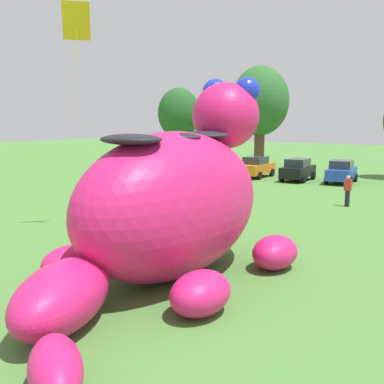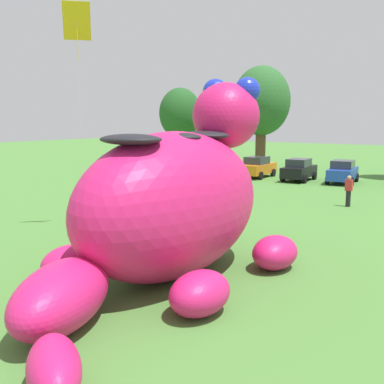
{
  "view_description": "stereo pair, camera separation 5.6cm",
  "coord_description": "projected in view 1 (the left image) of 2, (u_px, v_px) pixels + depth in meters",
  "views": [
    {
      "loc": [
        7.82,
        -11.62,
        4.72
      ],
      "look_at": [
        -0.4,
        0.58,
        2.44
      ],
      "focal_mm": 43.75,
      "sensor_mm": 36.0,
      "label": 1
    },
    {
      "loc": [
        7.86,
        -11.59,
        4.72
      ],
      "look_at": [
        -0.4,
        0.58,
        2.44
      ],
      "focal_mm": 43.75,
      "sensor_mm": 36.0,
      "label": 2
    }
  ],
  "objects": [
    {
      "name": "spectator_near_inflatable",
      "position": [
        348.0,
        191.0,
        25.51
      ],
      "size": [
        0.38,
        0.26,
        1.71
      ],
      "color": "black",
      "rests_on": "ground"
    },
    {
      "name": "car_blue",
      "position": [
        341.0,
        172.0,
        34.93
      ],
      "size": [
        2.32,
        4.28,
        1.72
      ],
      "color": "#2347B7",
      "rests_on": "ground"
    },
    {
      "name": "ground_plane",
      "position": [
        192.0,
        273.0,
        14.56
      ],
      "size": [
        160.0,
        160.0,
        0.0
      ],
      "primitive_type": "plane",
      "color": "#4C8438"
    },
    {
      "name": "tethered_flying_kite",
      "position": [
        76.0,
        25.0,
        18.91
      ],
      "size": [
        1.13,
        1.13,
        9.39
      ],
      "color": "brown",
      "rests_on": "ground"
    },
    {
      "name": "car_black",
      "position": [
        298.0,
        170.0,
        36.3
      ],
      "size": [
        2.13,
        4.2,
        1.72
      ],
      "color": "black",
      "rests_on": "ground"
    },
    {
      "name": "tree_left",
      "position": [
        260.0,
        102.0,
        44.92
      ],
      "size": [
        5.52,
        5.52,
        9.8
      ],
      "color": "brown",
      "rests_on": "ground"
    },
    {
      "name": "car_red",
      "position": [
        220.0,
        164.0,
        41.06
      ],
      "size": [
        1.96,
        4.11,
        1.72
      ],
      "color": "red",
      "rests_on": "ground"
    },
    {
      "name": "spectator_mid_field",
      "position": [
        107.0,
        187.0,
        26.95
      ],
      "size": [
        0.38,
        0.26,
        1.71
      ],
      "color": "#2D334C",
      "rests_on": "ground"
    },
    {
      "name": "car_orange",
      "position": [
        256.0,
        167.0,
        38.39
      ],
      "size": [
        2.03,
        4.15,
        1.72
      ],
      "color": "orange",
      "rests_on": "ground"
    },
    {
      "name": "tree_far_left",
      "position": [
        179.0,
        114.0,
        50.82
      ],
      "size": [
        4.58,
        4.58,
        8.13
      ],
      "color": "brown",
      "rests_on": "ground"
    },
    {
      "name": "giant_inflatable_creature",
      "position": [
        174.0,
        202.0,
        14.07
      ],
      "size": [
        6.37,
        11.9,
        6.18
      ],
      "color": "#E01E6B",
      "rests_on": "ground"
    }
  ]
}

